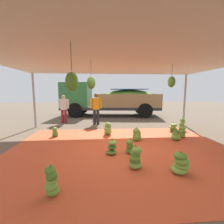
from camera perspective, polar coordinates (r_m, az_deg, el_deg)
ground_plane at (r=7.59m, az=0.33°, el=-5.75°), size 40.00×40.00×0.00m
tarp_orange at (r=4.74m, az=3.55°, el=-13.94°), size 6.76×5.27×0.01m
tent_canopy at (r=4.41m, az=3.99°, el=19.02°), size 8.00×7.00×2.70m
banana_bunch_0 at (r=6.23m, az=-1.57°, el=-6.33°), size 0.41×0.38×0.54m
banana_bunch_1 at (r=6.01m, az=22.72°, el=-7.95°), size 0.37×0.39×0.43m
banana_bunch_2 at (r=7.27m, az=21.89°, el=-5.44°), size 0.43×0.43×0.41m
banana_bunch_3 at (r=5.57m, az=9.24°, el=-8.42°), size 0.42×0.43×0.47m
banana_bunch_5 at (r=2.97m, az=-21.63°, el=-23.00°), size 0.31×0.31×0.55m
banana_bunch_6 at (r=3.73m, az=24.22°, el=-17.15°), size 0.44×0.45×0.49m
banana_bunch_7 at (r=3.67m, az=8.68°, el=-16.58°), size 0.37×0.38×0.54m
banana_bunch_8 at (r=7.72m, az=24.65°, el=-4.26°), size 0.36×0.34×0.58m
banana_bunch_9 at (r=6.42m, az=-20.47°, el=-7.02°), size 0.32×0.33×0.42m
banana_bunch_10 at (r=6.47m, az=24.79°, el=-6.92°), size 0.31×0.32×0.48m
banana_bunch_11 at (r=4.38m, az=-0.05°, el=-13.22°), size 0.40×0.42×0.44m
banana_bunch_12 at (r=4.45m, az=6.67°, el=-12.75°), size 0.31×0.30×0.44m
cargo_truck_main at (r=11.32m, az=-1.58°, el=4.92°), size 7.19×3.07×2.40m
worker_0 at (r=8.91m, az=-17.57°, el=1.86°), size 0.58×0.35×1.58m
worker_1 at (r=8.18m, az=-5.95°, el=2.07°), size 0.61×0.37×1.67m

